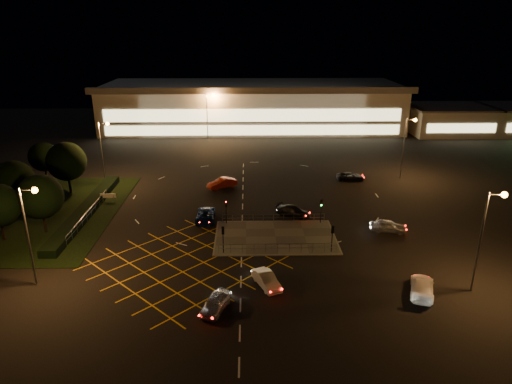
{
  "coord_description": "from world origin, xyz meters",
  "views": [
    {
      "loc": [
        -1.28,
        -51.26,
        23.74
      ],
      "look_at": [
        -0.11,
        8.39,
        2.0
      ],
      "focal_mm": 32.0,
      "sensor_mm": 36.0,
      "label": 1
    }
  ],
  "objects_px": {
    "car_near_silver": "(215,303)",
    "car_approach_white": "(422,287)",
    "car_far_dkgrey": "(293,211)",
    "car_circ_red": "(222,183)",
    "signal_nw": "(226,207)",
    "car_left_blue": "(205,216)",
    "signal_sw": "(223,234)",
    "signal_se": "(332,233)",
    "car_queue_white": "(267,280)",
    "car_east_grey": "(350,177)",
    "signal_ne": "(321,206)",
    "car_right_silver": "(388,226)"
  },
  "relations": [
    {
      "from": "car_queue_white",
      "to": "signal_se",
      "type": "bearing_deg",
      "value": 19.07
    },
    {
      "from": "signal_sw",
      "to": "signal_ne",
      "type": "bearing_deg",
      "value": -146.35
    },
    {
      "from": "car_east_grey",
      "to": "signal_se",
      "type": "bearing_deg",
      "value": 164.45
    },
    {
      "from": "car_near_silver",
      "to": "car_east_grey",
      "type": "bearing_deg",
      "value": 80.88
    },
    {
      "from": "signal_nw",
      "to": "car_near_silver",
      "type": "distance_m",
      "value": 18.79
    },
    {
      "from": "signal_nw",
      "to": "car_right_silver",
      "type": "height_order",
      "value": "signal_nw"
    },
    {
      "from": "car_left_blue",
      "to": "car_right_silver",
      "type": "relative_size",
      "value": 1.17
    },
    {
      "from": "car_right_silver",
      "to": "car_circ_red",
      "type": "xyz_separation_m",
      "value": [
        -21.15,
        16.46,
        0.03
      ]
    },
    {
      "from": "car_left_blue",
      "to": "car_approach_white",
      "type": "height_order",
      "value": "car_approach_white"
    },
    {
      "from": "car_right_silver",
      "to": "car_far_dkgrey",
      "type": "bearing_deg",
      "value": 78.34
    },
    {
      "from": "signal_se",
      "to": "car_left_blue",
      "type": "bearing_deg",
      "value": -31.48
    },
    {
      "from": "car_far_dkgrey",
      "to": "car_circ_red",
      "type": "height_order",
      "value": "car_circ_red"
    },
    {
      "from": "signal_se",
      "to": "car_near_silver",
      "type": "bearing_deg",
      "value": 41.35
    },
    {
      "from": "signal_nw",
      "to": "car_queue_white",
      "type": "xyz_separation_m",
      "value": [
        4.49,
        -14.83,
        -1.68
      ]
    },
    {
      "from": "car_queue_white",
      "to": "car_east_grey",
      "type": "xyz_separation_m",
      "value": [
        15.04,
        32.04,
        -0.06
      ]
    },
    {
      "from": "signal_nw",
      "to": "car_near_silver",
      "type": "height_order",
      "value": "signal_nw"
    },
    {
      "from": "car_left_blue",
      "to": "car_circ_red",
      "type": "height_order",
      "value": "car_circ_red"
    },
    {
      "from": "signal_se",
      "to": "car_near_silver",
      "type": "relative_size",
      "value": 0.74
    },
    {
      "from": "car_near_silver",
      "to": "car_queue_white",
      "type": "height_order",
      "value": "car_near_silver"
    },
    {
      "from": "car_circ_red",
      "to": "car_near_silver",
      "type": "bearing_deg",
      "value": -29.89
    },
    {
      "from": "signal_sw",
      "to": "signal_se",
      "type": "bearing_deg",
      "value": -180.0
    },
    {
      "from": "signal_nw",
      "to": "car_near_silver",
      "type": "bearing_deg",
      "value": -90.59
    },
    {
      "from": "car_left_blue",
      "to": "car_circ_red",
      "type": "bearing_deg",
      "value": 82.87
    },
    {
      "from": "signal_sw",
      "to": "car_left_blue",
      "type": "height_order",
      "value": "signal_sw"
    },
    {
      "from": "car_left_blue",
      "to": "car_approach_white",
      "type": "bearing_deg",
      "value": -39.18
    },
    {
      "from": "car_queue_white",
      "to": "car_left_blue",
      "type": "distance_m",
      "value": 17.44
    },
    {
      "from": "car_far_dkgrey",
      "to": "car_right_silver",
      "type": "height_order",
      "value": "car_right_silver"
    },
    {
      "from": "car_near_silver",
      "to": "car_far_dkgrey",
      "type": "bearing_deg",
      "value": 86.77
    },
    {
      "from": "signal_nw",
      "to": "car_left_blue",
      "type": "distance_m",
      "value": 3.36
    },
    {
      "from": "signal_sw",
      "to": "car_circ_red",
      "type": "distance_m",
      "value": 21.95
    },
    {
      "from": "car_queue_white",
      "to": "car_east_grey",
      "type": "relative_size",
      "value": 0.92
    },
    {
      "from": "car_left_blue",
      "to": "car_approach_white",
      "type": "relative_size",
      "value": 0.99
    },
    {
      "from": "signal_ne",
      "to": "car_far_dkgrey",
      "type": "height_order",
      "value": "signal_ne"
    },
    {
      "from": "car_east_grey",
      "to": "car_approach_white",
      "type": "xyz_separation_m",
      "value": [
        -0.49,
        -33.66,
        0.12
      ]
    },
    {
      "from": "signal_sw",
      "to": "car_queue_white",
      "type": "xyz_separation_m",
      "value": [
        4.49,
        -6.85,
        -1.68
      ]
    },
    {
      "from": "car_near_silver",
      "to": "car_right_silver",
      "type": "height_order",
      "value": "car_right_silver"
    },
    {
      "from": "signal_nw",
      "to": "car_circ_red",
      "type": "distance_m",
      "value": 14.01
    },
    {
      "from": "signal_nw",
      "to": "car_circ_red",
      "type": "xyz_separation_m",
      "value": [
        -1.23,
        13.87,
        -1.6
      ]
    },
    {
      "from": "car_circ_red",
      "to": "car_east_grey",
      "type": "bearing_deg",
      "value": 67.43
    },
    {
      "from": "car_near_silver",
      "to": "car_approach_white",
      "type": "height_order",
      "value": "car_approach_white"
    },
    {
      "from": "signal_se",
      "to": "car_queue_white",
      "type": "xyz_separation_m",
      "value": [
        -7.51,
        -6.85,
        -1.68
      ]
    },
    {
      "from": "signal_sw",
      "to": "car_far_dkgrey",
      "type": "height_order",
      "value": "signal_sw"
    },
    {
      "from": "signal_nw",
      "to": "car_queue_white",
      "type": "bearing_deg",
      "value": -73.15
    },
    {
      "from": "signal_sw",
      "to": "signal_se",
      "type": "height_order",
      "value": "same"
    },
    {
      "from": "signal_se",
      "to": "car_east_grey",
      "type": "distance_m",
      "value": 26.36
    },
    {
      "from": "signal_ne",
      "to": "car_approach_white",
      "type": "xyz_separation_m",
      "value": [
        7.04,
        -16.45,
        -1.62
      ]
    },
    {
      "from": "car_circ_red",
      "to": "car_east_grey",
      "type": "height_order",
      "value": "car_circ_red"
    },
    {
      "from": "signal_ne",
      "to": "car_far_dkgrey",
      "type": "xyz_separation_m",
      "value": [
        -3.24,
        2.49,
        -1.7
      ]
    },
    {
      "from": "car_queue_white",
      "to": "car_right_silver",
      "type": "xyz_separation_m",
      "value": [
        15.43,
        12.24,
        0.06
      ]
    },
    {
      "from": "car_near_silver",
      "to": "car_approach_white",
      "type": "relative_size",
      "value": 0.83
    }
  ]
}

